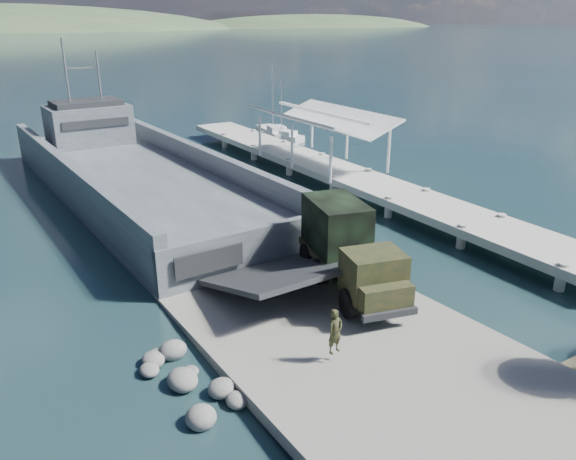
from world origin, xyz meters
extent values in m
plane|color=#193A3C|center=(0.00, 0.00, 0.00)|extent=(1400.00, 1400.00, 0.00)
cube|color=gray|center=(0.00, -1.00, 0.25)|extent=(10.00, 18.00, 0.50)
cube|color=beige|center=(13.00, 18.00, 1.00)|extent=(4.00, 44.00, 0.50)
cube|color=#464E53|center=(-0.79, 22.99, 0.48)|extent=(10.97, 32.61, 2.69)
cube|color=#464E53|center=(-5.30, 22.80, 2.47)|extent=(1.94, 32.24, 1.40)
cube|color=#464E53|center=(3.72, 23.17, 2.47)|extent=(1.94, 32.24, 1.40)
cube|color=#464E53|center=(-0.15, 6.98, 1.07)|extent=(9.68, 0.82, 2.79)
cube|color=#464E53|center=(-1.22, 33.72, 3.44)|extent=(6.62, 4.56, 3.22)
cube|color=#26282B|center=(-1.22, 33.72, 5.27)|extent=(5.51, 3.65, 0.43)
cylinder|color=#9DA0A2|center=(-2.51, 33.67, 7.74)|extent=(0.17, 0.17, 5.37)
cylinder|color=#9DA0A2|center=(0.06, 33.78, 7.20)|extent=(0.17, 0.17, 4.30)
cylinder|color=black|center=(0.97, 0.54, 1.11)|extent=(0.70, 1.28, 1.21)
cylinder|color=black|center=(3.05, 0.03, 1.11)|extent=(0.70, 1.28, 1.21)
cylinder|color=black|center=(1.73, 3.62, 1.11)|extent=(0.70, 1.28, 1.21)
cylinder|color=black|center=(3.81, 3.10, 1.11)|extent=(0.70, 1.28, 1.21)
cylinder|color=black|center=(2.18, 5.43, 1.11)|extent=(0.70, 1.28, 1.21)
cylinder|color=black|center=(4.26, 4.91, 1.11)|extent=(0.70, 1.28, 1.21)
cube|color=black|center=(2.63, 2.82, 1.25)|extent=(3.69, 7.36, 0.23)
cube|color=black|center=(2.03, 0.38, 2.22)|extent=(2.71, 2.37, 1.86)
cube|color=black|center=(1.76, -0.71, 1.76)|extent=(2.28, 1.33, 0.93)
cube|color=black|center=(2.95, 4.08, 1.57)|extent=(3.29, 4.72, 0.33)
cube|color=black|center=(2.99, 4.26, 2.92)|extent=(3.02, 3.97, 2.33)
cube|color=#26282B|center=(1.65, -1.16, 1.20)|extent=(2.32, 0.79, 0.28)
imported|color=black|center=(-1.43, -1.77, 1.34)|extent=(0.67, 0.49, 1.68)
cube|color=white|center=(17.97, 34.12, 0.23)|extent=(2.84, 5.29, 0.83)
cube|color=white|center=(18.23, 33.24, 0.79)|extent=(1.65, 1.78, 0.55)
cylinder|color=#9DA0A2|center=(17.97, 34.12, 3.23)|extent=(0.09, 0.09, 5.54)
cube|color=white|center=(18.13, 36.15, 0.28)|extent=(2.88, 6.39, 1.01)
cube|color=white|center=(17.92, 35.04, 0.95)|extent=(1.87, 2.05, 0.67)
cylinder|color=#9DA0A2|center=(18.13, 36.15, 3.93)|extent=(0.11, 0.11, 6.73)
camera|label=1|loc=(-11.75, -15.38, 12.01)|focal=35.00mm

